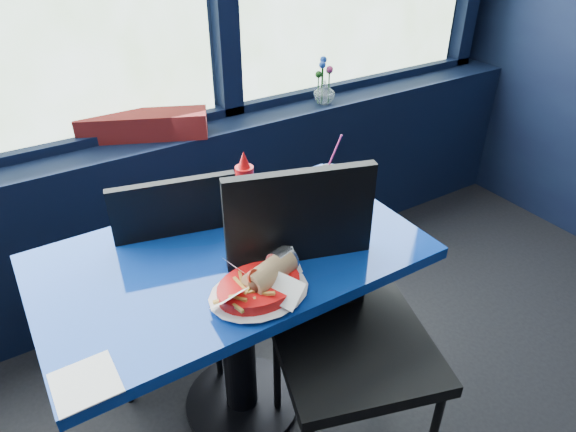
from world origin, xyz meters
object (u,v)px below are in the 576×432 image
Objects in this scene: food_basket at (260,285)px; soda_cup at (329,182)px; chair_near_back at (166,266)px; ketchup_bottle at (245,187)px; planter_box at (143,125)px; flower_vase at (324,89)px; near_table at (235,295)px; chair_near_front at (332,311)px.

food_basket is 1.09× the size of soda_cup.
ketchup_bottle is (0.28, -0.13, 0.31)m from chair_near_back.
flower_vase is at bearing 19.75° from planter_box.
soda_cup is at bearing -11.54° from ketchup_bottle.
soda_cup reaches higher than near_table.
chair_near_front reaches higher than flower_vase.
food_basket is (-0.05, -1.12, -0.07)m from planter_box.
ketchup_bottle is at bearing 114.90° from chair_near_front.
chair_near_back is at bearing 113.29° from near_table.
flower_vase reaches higher than planter_box.
near_table is at bearing 91.86° from food_basket.
flower_vase is 1.43m from food_basket.
food_basket is at bearing -68.35° from planter_box.
food_basket is (-0.23, 0.04, 0.18)m from chair_near_front.
near_table is at bearing 126.74° from chair_near_back.
chair_near_back is 0.44m from ketchup_bottle.
ketchup_bottle is at bearing -56.25° from planter_box.
food_basket is at bearing -172.53° from chair_near_front.
ketchup_bottle is 0.95× the size of soda_cup.
chair_near_front is 1.20m from planter_box.
soda_cup reaches higher than food_basket.
planter_box is at bearing 116.28° from chair_near_front.
chair_near_front is at bearing -123.91° from flower_vase.
soda_cup is (0.31, -0.06, -0.04)m from ketchup_bottle.
near_table is at bearing 145.43° from chair_near_front.
near_table is 4.36× the size of food_basket.
soda_cup is (0.46, 0.12, 0.25)m from near_table.
flower_vase is at bearing -140.76° from chair_near_back.
planter_box is at bearing 94.46° from food_basket.
chair_near_back is 4.10× the size of flower_vase.
chair_near_back is at bearing 162.27° from soda_cup.
ketchup_bottle reaches higher than near_table.
food_basket is (0.11, -0.53, 0.24)m from chair_near_back.
soda_cup is at bearing -36.78° from planter_box.
chair_near_back is at bearing -154.21° from flower_vase.
near_table is at bearing -165.88° from soda_cup.
flower_vase is at bearing 41.22° from near_table.
soda_cup is at bearing 42.41° from food_basket.
chair_near_front is 1.93× the size of planter_box.
chair_near_front is at bearing -52.18° from near_table.
chair_near_front reaches higher than near_table.
near_table is 4.74× the size of soda_cup.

